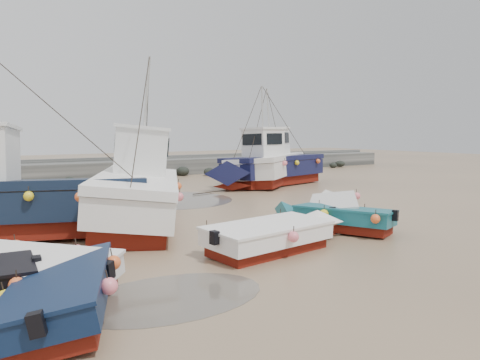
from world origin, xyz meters
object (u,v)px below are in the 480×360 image
object	(u,v)px
dinghy_5	(277,232)
cabin_boat_3	(271,163)
dinghy_2	(334,215)
dinghy_0	(7,267)
cabin_boat_1	(136,189)
dinghy_3	(335,206)
cabin_boat_2	(268,165)
dinghy_1	(69,284)

from	to	relation	value
dinghy_5	cabin_boat_3	bearing A→B (deg)	136.27
dinghy_2	cabin_boat_3	size ratio (longest dim) A/B	0.55
dinghy_0	cabin_boat_1	size ratio (longest dim) A/B	0.51
dinghy_3	dinghy_5	bearing A→B (deg)	-107.41
cabin_boat_3	dinghy_3	bearing A→B (deg)	-62.06
dinghy_5	cabin_boat_3	size ratio (longest dim) A/B	0.64
dinghy_2	dinghy_3	bearing A→B (deg)	18.82
dinghy_5	cabin_boat_2	size ratio (longest dim) A/B	0.58
cabin_boat_3	cabin_boat_2	bearing A→B (deg)	-81.82
dinghy_1	cabin_boat_3	distance (m)	22.69
cabin_boat_1	cabin_boat_2	world-z (taller)	same
dinghy_1	cabin_boat_2	distance (m)	21.27
dinghy_3	cabin_boat_3	size ratio (longest dim) A/B	0.57
dinghy_0	dinghy_1	world-z (taller)	same
dinghy_2	cabin_boat_3	world-z (taller)	cabin_boat_3
dinghy_3	dinghy_0	bearing A→B (deg)	-124.90
dinghy_1	cabin_boat_2	xyz separation A→B (m)	(15.50, 14.55, 0.78)
dinghy_5	dinghy_3	bearing A→B (deg)	110.66
cabin_boat_1	cabin_boat_3	distance (m)	14.65
dinghy_2	cabin_boat_3	bearing A→B (deg)	35.96
dinghy_5	dinghy_2	bearing A→B (deg)	100.33
dinghy_2	cabin_boat_2	xyz separation A→B (m)	(6.03, 11.99, 0.77)
dinghy_0	dinghy_3	bearing A→B (deg)	-30.13
dinghy_1	dinghy_3	xyz separation A→B (m)	(11.04, 4.09, -0.01)
dinghy_0	dinghy_2	size ratio (longest dim) A/B	1.04
dinghy_2	cabin_boat_1	size ratio (longest dim) A/B	0.49
dinghy_3	cabin_boat_1	bearing A→B (deg)	-162.56
cabin_boat_1	dinghy_1	bearing A→B (deg)	-94.23
dinghy_2	cabin_boat_2	size ratio (longest dim) A/B	0.50
dinghy_5	dinghy_0	bearing A→B (deg)	-100.50
dinghy_1	dinghy_5	bearing A→B (deg)	34.40
dinghy_3	dinghy_5	world-z (taller)	same
dinghy_2	dinghy_3	size ratio (longest dim) A/B	0.97
dinghy_3	dinghy_1	bearing A→B (deg)	-115.12
dinghy_1	cabin_boat_3	size ratio (longest dim) A/B	0.62
dinghy_1	dinghy_3	bearing A→B (deg)	41.10
dinghy_0	dinghy_2	bearing A→B (deg)	-36.95
dinghy_1	cabin_boat_1	distance (m)	8.71
dinghy_5	cabin_boat_1	xyz separation A→B (m)	(-1.96, 6.09, 0.76)
cabin_boat_1	cabin_boat_3	size ratio (longest dim) A/B	1.12
dinghy_5	cabin_boat_1	bearing A→B (deg)	-169.55
dinghy_2	dinghy_5	bearing A→B (deg)	172.12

